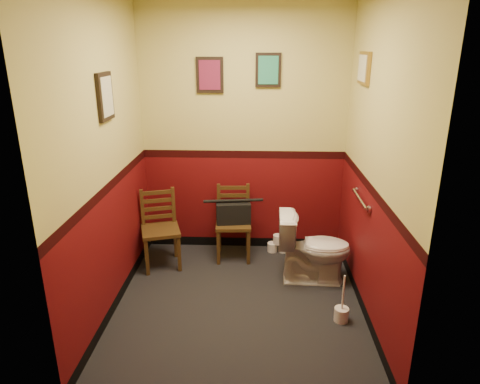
% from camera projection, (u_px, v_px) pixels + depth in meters
% --- Properties ---
extents(floor, '(2.20, 2.40, 0.00)m').
position_uv_depth(floor, '(239.00, 304.00, 3.91)').
color(floor, black).
rests_on(floor, ground).
extents(wall_back, '(2.20, 0.00, 2.70)m').
position_uv_depth(wall_back, '(244.00, 133.00, 4.60)').
color(wall_back, '#550A0D').
rests_on(wall_back, ground).
extents(wall_front, '(2.20, 0.00, 2.70)m').
position_uv_depth(wall_front, '(229.00, 218.00, 2.33)').
color(wall_front, '#550A0D').
rests_on(wall_front, ground).
extents(wall_left, '(0.00, 2.40, 2.70)m').
position_uv_depth(wall_left, '(105.00, 160.00, 3.51)').
color(wall_left, '#550A0D').
rests_on(wall_left, ground).
extents(wall_right, '(0.00, 2.40, 2.70)m').
position_uv_depth(wall_right, '(376.00, 163.00, 3.42)').
color(wall_right, '#550A0D').
rests_on(wall_right, ground).
extents(grab_bar, '(0.05, 0.56, 0.06)m').
position_uv_depth(grab_bar, '(360.00, 199.00, 3.79)').
color(grab_bar, silver).
rests_on(grab_bar, wall_right).
extents(framed_print_back_a, '(0.28, 0.04, 0.36)m').
position_uv_depth(framed_print_back_a, '(210.00, 75.00, 4.40)').
color(framed_print_back_a, black).
rests_on(framed_print_back_a, wall_back).
extents(framed_print_back_b, '(0.26, 0.04, 0.34)m').
position_uv_depth(framed_print_back_b, '(268.00, 70.00, 4.36)').
color(framed_print_back_b, black).
rests_on(framed_print_back_b, wall_back).
extents(framed_print_left, '(0.04, 0.30, 0.38)m').
position_uv_depth(framed_print_left, '(105.00, 97.00, 3.44)').
color(framed_print_left, black).
rests_on(framed_print_left, wall_left).
extents(framed_print_right, '(0.04, 0.34, 0.28)m').
position_uv_depth(framed_print_right, '(364.00, 68.00, 3.76)').
color(framed_print_right, olive).
rests_on(framed_print_right, wall_right).
extents(toilet, '(0.72, 0.42, 0.70)m').
position_uv_depth(toilet, '(314.00, 248.00, 4.20)').
color(toilet, white).
rests_on(toilet, floor).
extents(toilet_brush, '(0.12, 0.12, 0.44)m').
position_uv_depth(toilet_brush, '(341.00, 314.00, 3.65)').
color(toilet_brush, silver).
rests_on(toilet_brush, floor).
extents(chair_left, '(0.48, 0.48, 0.82)m').
position_uv_depth(chair_left, '(160.00, 229.00, 4.50)').
color(chair_left, '#442E14').
rests_on(chair_left, floor).
extents(chair_right, '(0.40, 0.40, 0.80)m').
position_uv_depth(chair_right, '(233.00, 222.00, 4.68)').
color(chair_right, '#442E14').
rests_on(chair_right, floor).
extents(handbag, '(0.38, 0.23, 0.27)m').
position_uv_depth(handbag, '(233.00, 212.00, 4.60)').
color(handbag, black).
rests_on(handbag, chair_right).
extents(tp_stack, '(0.24, 0.12, 0.21)m').
position_uv_depth(tp_stack, '(278.00, 245.00, 4.87)').
color(tp_stack, silver).
rests_on(tp_stack, floor).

